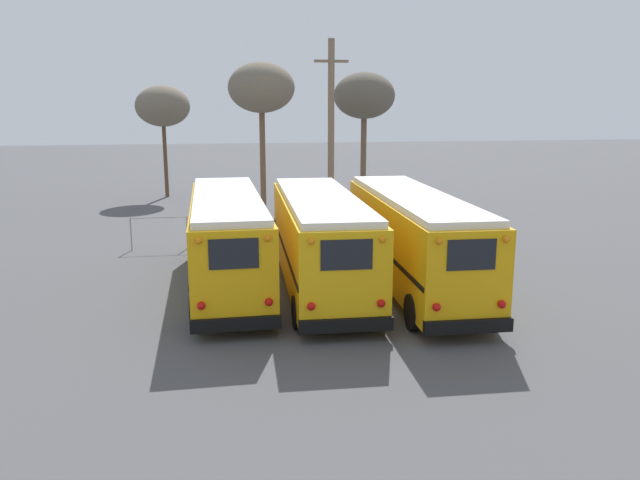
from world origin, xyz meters
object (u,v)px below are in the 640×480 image
(school_bus_1, at_px, (320,238))
(bare_tree_2, at_px, (261,89))
(school_bus_2, at_px, (412,237))
(utility_pole, at_px, (331,129))
(bare_tree_0, at_px, (364,96))
(school_bus_0, at_px, (228,238))
(bare_tree_1, at_px, (163,107))

(school_bus_1, relative_size, bare_tree_2, 1.23)
(school_bus_1, xyz_separation_m, school_bus_2, (3.09, -0.48, 0.04))
(school_bus_1, relative_size, utility_pole, 1.11)
(bare_tree_0, distance_m, bare_tree_2, 8.97)
(school_bus_1, xyz_separation_m, utility_pole, (2.70, 12.63, 3.11))
(school_bus_0, bearing_deg, bare_tree_1, 99.32)
(bare_tree_1, bearing_deg, school_bus_0, -80.68)
(school_bus_0, distance_m, school_bus_1, 3.14)
(bare_tree_0, height_order, bare_tree_1, bare_tree_0)
(school_bus_0, bearing_deg, bare_tree_0, 65.08)
(school_bus_0, relative_size, bare_tree_1, 1.43)
(school_bus_0, xyz_separation_m, bare_tree_2, (2.40, 15.52, 5.27))
(bare_tree_1, distance_m, bare_tree_2, 8.96)
(utility_pole, distance_m, bare_tree_1, 13.79)
(school_bus_2, relative_size, utility_pole, 1.15)
(bare_tree_2, bearing_deg, school_bus_1, -87.53)
(utility_pole, height_order, bare_tree_0, utility_pole)
(utility_pole, distance_m, bare_tree_0, 9.71)
(school_bus_1, height_order, bare_tree_1, bare_tree_1)
(utility_pole, bearing_deg, school_bus_0, -115.64)
(school_bus_2, height_order, bare_tree_0, bare_tree_0)
(school_bus_0, relative_size, bare_tree_2, 1.23)
(bare_tree_1, bearing_deg, school_bus_2, -67.03)
(school_bus_1, xyz_separation_m, bare_tree_0, (6.56, 21.35, 4.91))
(bare_tree_0, xyz_separation_m, bare_tree_1, (-13.27, 1.29, -0.66))
(school_bus_1, xyz_separation_m, bare_tree_2, (-0.69, 16.09, 5.28))
(school_bus_2, bearing_deg, bare_tree_2, 102.86)
(school_bus_2, relative_size, bare_tree_1, 1.49)
(bare_tree_0, bearing_deg, school_bus_2, -99.03)
(bare_tree_0, bearing_deg, utility_pole, -113.91)
(utility_pole, relative_size, bare_tree_2, 1.11)
(bare_tree_0, height_order, bare_tree_2, bare_tree_2)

